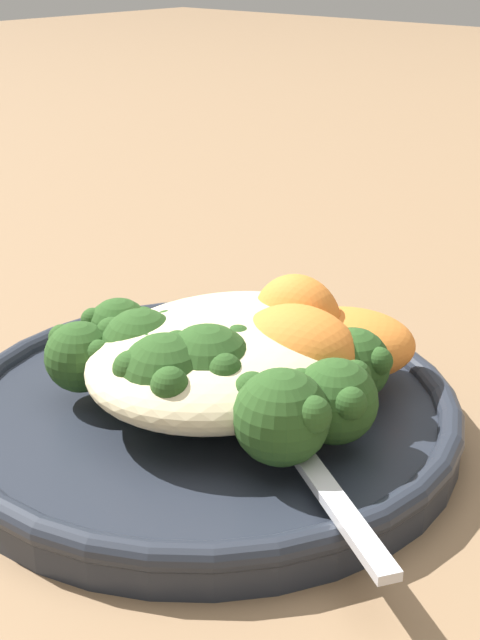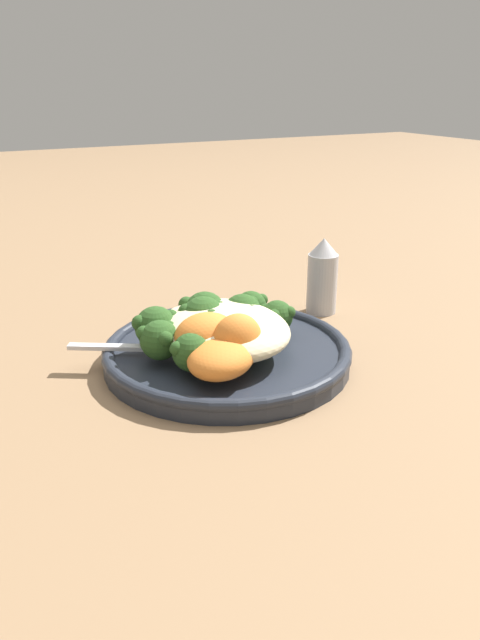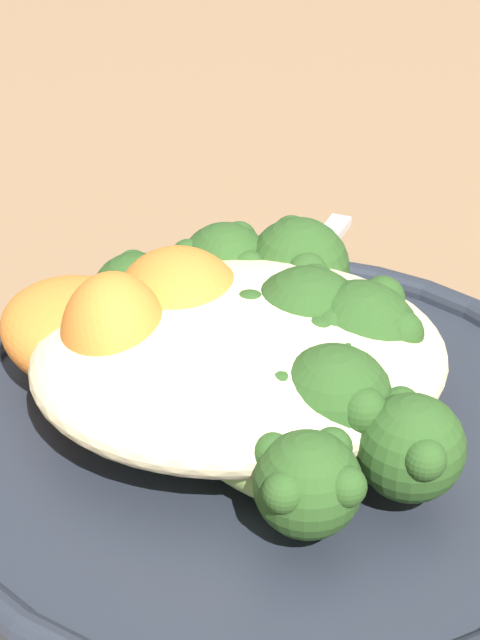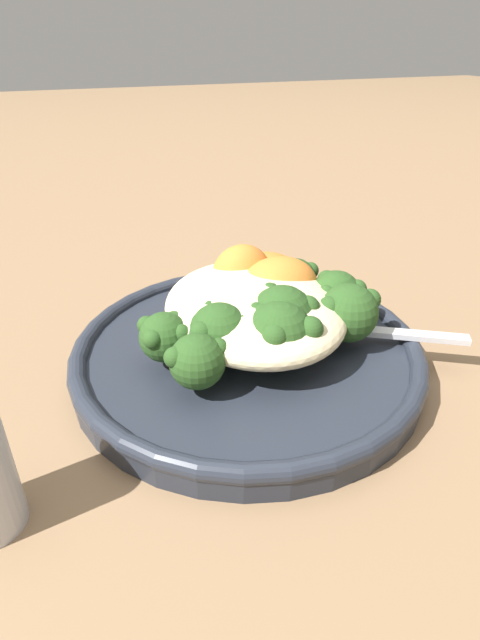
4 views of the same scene
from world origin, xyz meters
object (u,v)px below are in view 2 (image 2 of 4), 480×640
plate (227,352)px  broccoli_stalk_5 (172,331)px  sweet_potato_chunk_1 (206,337)px  salt_shaker (322,276)px  broccoli_stalk_7 (206,351)px  broccoli_stalk_6 (186,342)px  broccoli_stalk_4 (211,323)px  sweet_potato_chunk_2 (237,340)px  quinoa_mound (226,328)px  broccoli_stalk_0 (272,322)px  sweet_potato_chunk_0 (221,358)px  spoon (153,346)px  broccoli_stalk_1 (250,315)px  broccoli_stalk_3 (207,317)px  broccoli_stalk_2 (244,319)px

plate → broccoli_stalk_5: (0.01, 0.05, 0.03)m
plate → sweet_potato_chunk_1: bearing=127.0°
salt_shaker → broccoli_stalk_7: bearing=119.4°
broccoli_stalk_6 → broccoli_stalk_4: bearing=-130.0°
broccoli_stalk_5 → broccoli_stalk_7: broccoli_stalk_5 is taller
broccoli_stalk_6 → sweet_potato_chunk_2: sweet_potato_chunk_2 is taller
broccoli_stalk_4 → broccoli_stalk_6: size_ratio=0.74×
plate → broccoli_stalk_4: size_ratio=2.61×
quinoa_mound → sweet_potato_chunk_2: bearing=166.2°
broccoli_stalk_5 → broccoli_stalk_7: (-0.05, -0.01, -0.00)m
plate → broccoli_stalk_0: bearing=-96.4°
sweet_potato_chunk_0 → spoon: sweet_potato_chunk_0 is taller
broccoli_stalk_1 → broccoli_stalk_7: 0.10m
quinoa_mound → sweet_potato_chunk_2: size_ratio=2.94×
broccoli_stalk_7 → sweet_potato_chunk_1: 0.02m
broccoli_stalk_6 → sweet_potato_chunk_0: broccoli_stalk_6 is taller
broccoli_stalk_5 → sweet_potato_chunk_0: size_ratio=1.61×
broccoli_stalk_3 → broccoli_stalk_7: 0.07m
spoon → plate: bearing=-162.2°
broccoli_stalk_2 → broccoli_stalk_3: size_ratio=1.00×
broccoli_stalk_6 → broccoli_stalk_2: bearing=-143.0°
plate → sweet_potato_chunk_2: size_ratio=5.00×
broccoli_stalk_3 → salt_shaker: (0.05, -0.17, 0.00)m
broccoli_stalk_4 → sweet_potato_chunk_1: (-0.03, 0.02, 0.00)m
sweet_potato_chunk_0 → sweet_potato_chunk_1: 0.03m
broccoli_stalk_3 → broccoli_stalk_4: 0.02m
broccoli_stalk_5 → sweet_potato_chunk_0: (-0.07, -0.02, -0.00)m
broccoli_stalk_0 → broccoli_stalk_2: 0.03m
broccoli_stalk_0 → broccoli_stalk_1: (0.03, 0.01, -0.00)m
quinoa_mound → sweet_potato_chunk_1: (-0.02, 0.03, 0.00)m
plate → broccoli_stalk_0: size_ratio=3.11×
quinoa_mound → broccoli_stalk_2: broccoli_stalk_2 is taller
salt_shaker → broccoli_stalk_6: bearing=112.9°
plate → broccoli_stalk_5: size_ratio=2.19×
plate → broccoli_stalk_3: (0.02, 0.01, 0.03)m
broccoli_stalk_3 → quinoa_mound: bearing=173.8°
quinoa_mound → broccoli_stalk_5: bearing=65.9°
broccoli_stalk_0 → sweet_potato_chunk_2: (-0.04, 0.06, 0.01)m
broccoli_stalk_5 → broccoli_stalk_6: (-0.03, -0.00, -0.00)m
broccoli_stalk_7 → sweet_potato_chunk_1: (0.01, -0.01, 0.01)m
plate → broccoli_stalk_0: broccoli_stalk_0 is taller
broccoli_stalk_0 → sweet_potato_chunk_2: size_ratio=1.61×
broccoli_stalk_6 → sweet_potato_chunk_1: bearing=159.6°
broccoli_stalk_5 → sweet_potato_chunk_2: size_ratio=2.29×
broccoli_stalk_2 → broccoli_stalk_6: 0.07m
broccoli_stalk_2 → plate: bearing=130.9°
sweet_potato_chunk_1 → sweet_potato_chunk_2: size_ratio=1.25×
broccoli_stalk_1 → broccoli_stalk_4: 0.05m
broccoli_stalk_4 → sweet_potato_chunk_2: bearing=153.2°
sweet_potato_chunk_0 → spoon: bearing=23.7°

